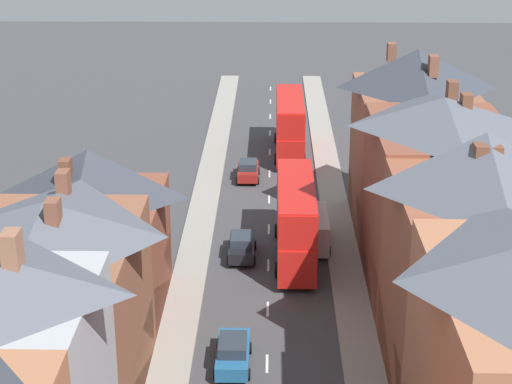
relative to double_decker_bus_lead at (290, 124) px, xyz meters
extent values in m
cube|color=gray|center=(-6.89, -21.47, -2.75)|extent=(2.20, 104.00, 0.14)
cube|color=gray|center=(3.31, -21.47, -2.75)|extent=(2.20, 104.00, 0.14)
cube|color=silver|center=(-1.79, -35.47, -2.81)|extent=(0.14, 1.80, 0.01)
cube|color=silver|center=(-1.79, -29.47, -2.81)|extent=(0.14, 1.80, 0.01)
cube|color=silver|center=(-1.79, -23.47, -2.81)|extent=(0.14, 1.80, 0.01)
cube|color=silver|center=(-1.79, -17.47, -2.81)|extent=(0.14, 1.80, 0.01)
cube|color=silver|center=(-1.79, -11.47, -2.81)|extent=(0.14, 1.80, 0.01)
cube|color=silver|center=(-1.79, -5.47, -2.81)|extent=(0.14, 1.80, 0.01)
cube|color=silver|center=(-1.79, 0.53, -2.81)|extent=(0.14, 1.80, 0.01)
cube|color=silver|center=(-1.79, 6.53, -2.81)|extent=(0.14, 1.80, 0.01)
cube|color=silver|center=(-1.79, 12.53, -2.81)|extent=(0.14, 1.80, 0.01)
cube|color=silver|center=(-1.79, 18.53, -2.81)|extent=(0.14, 1.80, 0.01)
cube|color=silver|center=(-1.79, 24.53, -2.81)|extent=(0.14, 1.80, 0.01)
cube|color=#99664C|center=(-10.64, -47.90, 9.44)|extent=(0.60, 0.90, 1.57)
cube|color=brown|center=(-11.99, -38.92, 1.62)|extent=(8.00, 10.75, 8.88)
cube|color=olive|center=(-8.05, -38.92, -1.22)|extent=(0.12, 9.89, 3.20)
pyramid|color=#565B66|center=(-11.99, -38.92, 6.91)|extent=(8.00, 10.75, 1.69)
cube|color=brown|center=(-11.28, -39.96, 7.60)|extent=(0.60, 0.90, 1.37)
cube|color=brown|center=(-11.83, -35.72, 7.51)|extent=(0.60, 0.90, 1.20)
cube|color=brown|center=(-11.99, -29.30, 0.71)|extent=(8.00, 8.49, 7.06)
cube|color=maroon|center=(-8.05, -29.30, -1.22)|extent=(0.12, 7.81, 3.20)
pyramid|color=#383D47|center=(-11.99, -29.30, 5.67)|extent=(8.00, 8.49, 2.87)
cube|color=brown|center=(-12.89, -30.90, 6.37)|extent=(0.60, 0.90, 1.40)
cube|color=#935138|center=(8.41, -36.49, 2.38)|extent=(8.00, 9.22, 10.39)
cube|color=#1E5133|center=(4.47, -36.49, -1.22)|extent=(0.12, 8.48, 3.20)
pyramid|color=#565B66|center=(8.41, -36.49, 9.01)|extent=(8.00, 9.22, 2.86)
cube|color=brown|center=(7.97, -37.27, 9.55)|extent=(0.60, 0.90, 1.08)
cube|color=brown|center=(8.69, -37.07, 9.50)|extent=(0.60, 0.90, 0.98)
cube|color=brown|center=(8.41, -26.53, 2.48)|extent=(8.00, 10.70, 10.59)
cube|color=navy|center=(4.47, -26.53, -1.22)|extent=(0.12, 9.85, 3.20)
pyramid|color=#565B66|center=(8.41, -26.53, 8.64)|extent=(8.00, 10.70, 1.74)
cube|color=brown|center=(9.26, -24.18, 9.28)|extent=(0.60, 0.90, 1.28)
cube|color=brown|center=(9.60, -26.64, 9.20)|extent=(0.60, 0.90, 1.11)
cube|color=brown|center=(8.41, -16.46, 2.37)|extent=(8.00, 9.45, 10.38)
cube|color=black|center=(4.47, -16.46, -1.22)|extent=(0.12, 8.69, 3.20)
pyramid|color=#383D47|center=(8.41, -16.46, 8.92)|extent=(8.00, 9.45, 2.72)
cube|color=brown|center=(6.90, -13.98, 9.56)|extent=(0.60, 0.90, 1.28)
cube|color=brown|center=(9.04, -18.80, 9.62)|extent=(0.60, 0.90, 1.40)
cube|color=red|center=(0.01, -0.02, -1.17)|extent=(2.44, 10.80, 2.50)
cube|color=red|center=(0.01, -0.02, 1.23)|extent=(2.44, 10.58, 2.30)
cube|color=red|center=(0.01, -0.02, 2.43)|extent=(2.39, 10.37, 0.10)
cube|color=#28333D|center=(0.01, 5.33, -0.97)|extent=(2.20, 0.10, 1.20)
cube|color=#28333D|center=(0.01, 5.33, 1.33)|extent=(2.20, 0.10, 1.10)
cube|color=#28333D|center=(-1.18, -0.02, -0.92)|extent=(0.06, 9.18, 0.90)
cube|color=#28333D|center=(-1.18, -0.02, 1.33)|extent=(0.06, 9.18, 0.90)
cube|color=yellow|center=(0.01, 5.33, 2.13)|extent=(1.34, 0.08, 0.32)
cylinder|color=black|center=(-1.21, 3.32, -2.32)|extent=(0.30, 1.00, 1.00)
cylinder|color=black|center=(1.23, 3.32, -2.32)|extent=(0.30, 1.00, 1.00)
cylinder|color=black|center=(-1.21, -2.99, -2.32)|extent=(0.30, 1.00, 1.00)
cylinder|color=black|center=(1.23, -2.99, -2.32)|extent=(0.30, 1.00, 1.00)
cube|color=red|center=(0.01, -22.22, -1.17)|extent=(2.44, 10.80, 2.50)
cube|color=red|center=(0.01, -22.22, 1.23)|extent=(2.44, 10.58, 2.30)
cube|color=red|center=(0.01, -22.22, 2.43)|extent=(2.39, 10.37, 0.10)
cube|color=#28333D|center=(0.01, -16.87, -0.97)|extent=(2.20, 0.10, 1.20)
cube|color=#28333D|center=(0.01, -16.87, 1.33)|extent=(2.20, 0.10, 1.10)
cube|color=#28333D|center=(-1.18, -22.22, -0.92)|extent=(0.06, 9.18, 0.90)
cube|color=#28333D|center=(-1.18, -22.22, 1.33)|extent=(0.06, 9.18, 0.90)
cube|color=yellow|center=(0.01, -16.87, 2.13)|extent=(1.34, 0.08, 0.32)
cylinder|color=black|center=(-1.21, -18.87, -2.32)|extent=(0.30, 1.00, 1.00)
cylinder|color=black|center=(1.23, -18.87, -2.32)|extent=(0.30, 1.00, 1.00)
cylinder|color=black|center=(-1.21, -25.19, -2.32)|extent=(0.30, 1.00, 1.00)
cylinder|color=black|center=(1.23, -25.19, -2.32)|extent=(0.30, 1.00, 1.00)
cube|color=black|center=(-3.59, -22.21, -2.11)|extent=(1.70, 4.05, 0.79)
cube|color=#28333D|center=(-3.59, -22.42, -1.41)|extent=(1.46, 2.02, 0.60)
cylinder|color=black|center=(-4.44, -20.96, -2.51)|extent=(0.20, 0.62, 0.62)
cylinder|color=black|center=(-2.74, -20.96, -2.51)|extent=(0.20, 0.62, 0.62)
cylinder|color=black|center=(-4.44, -23.47, -2.51)|extent=(0.20, 0.62, 0.62)
cylinder|color=black|center=(-2.74, -23.47, -2.51)|extent=(0.20, 0.62, 0.62)
cube|color=#236093|center=(-3.59, -35.70, -2.12)|extent=(1.70, 4.16, 0.78)
cube|color=#28333D|center=(-3.59, -35.91, -1.43)|extent=(1.46, 2.08, 0.60)
cylinder|color=black|center=(-4.44, -34.41, -2.51)|extent=(0.20, 0.62, 0.62)
cylinder|color=black|center=(-2.74, -34.41, -2.51)|extent=(0.20, 0.62, 0.62)
cylinder|color=black|center=(-4.44, -36.99, -2.51)|extent=(0.20, 0.62, 0.62)
cylinder|color=black|center=(-2.74, -36.99, -2.51)|extent=(0.20, 0.62, 0.62)
cube|color=maroon|center=(-3.59, -6.83, -2.13)|extent=(1.70, 3.96, 0.75)
cube|color=#28333D|center=(-3.59, -7.02, -1.46)|extent=(1.46, 1.98, 0.60)
cylinder|color=black|center=(-4.44, -5.60, -2.51)|extent=(0.20, 0.62, 0.62)
cylinder|color=black|center=(-2.74, -5.60, -2.51)|extent=(0.20, 0.62, 0.62)
cylinder|color=black|center=(-4.44, -8.05, -2.51)|extent=(0.20, 0.62, 0.62)
cylinder|color=black|center=(-2.74, -8.05, -2.51)|extent=(0.20, 0.62, 0.62)
cube|color=white|center=(1.31, -20.41, -1.46)|extent=(1.96, 5.20, 2.10)
cube|color=#28333D|center=(1.31, -17.86, -1.16)|extent=(1.76, 0.10, 0.90)
cylinder|color=black|center=(0.33, -18.85, -2.46)|extent=(0.24, 0.72, 0.72)
cylinder|color=black|center=(2.29, -18.85, -2.46)|extent=(0.24, 0.72, 0.72)
cylinder|color=black|center=(0.33, -21.97, -2.46)|extent=(0.24, 0.72, 0.72)
cylinder|color=black|center=(2.29, -21.97, -2.46)|extent=(0.24, 0.72, 0.72)
camera|label=1|loc=(-1.63, -74.75, 22.06)|focal=60.00mm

